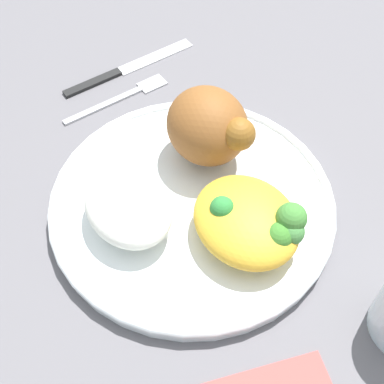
% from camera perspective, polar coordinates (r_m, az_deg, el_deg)
% --- Properties ---
extents(ground_plane, '(2.00, 2.00, 0.00)m').
position_cam_1_polar(ground_plane, '(0.55, 0.00, -1.86)').
color(ground_plane, '#5E5B60').
extents(plate, '(0.30, 0.30, 0.02)m').
position_cam_1_polar(plate, '(0.55, 0.00, -1.23)').
color(plate, silver).
rests_on(plate, ground_plane).
extents(roasted_chicken, '(0.10, 0.08, 0.08)m').
position_cam_1_polar(roasted_chicken, '(0.55, 1.86, 7.14)').
color(roasted_chicken, brown).
rests_on(roasted_chicken, plate).
extents(rice_pile, '(0.10, 0.08, 0.04)m').
position_cam_1_polar(rice_pile, '(0.51, -6.91, -1.50)').
color(rice_pile, white).
rests_on(rice_pile, plate).
extents(mac_cheese_with_broccoli, '(0.11, 0.10, 0.05)m').
position_cam_1_polar(mac_cheese_with_broccoli, '(0.50, 6.40, -3.12)').
color(mac_cheese_with_broccoli, gold).
rests_on(mac_cheese_with_broccoli, plate).
extents(fork, '(0.03, 0.14, 0.01)m').
position_cam_1_polar(fork, '(0.67, -7.63, 10.24)').
color(fork, '#B2B2B7').
rests_on(fork, ground_plane).
extents(knife, '(0.03, 0.19, 0.01)m').
position_cam_1_polar(knife, '(0.71, -7.94, 12.89)').
color(knife, black).
rests_on(knife, ground_plane).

